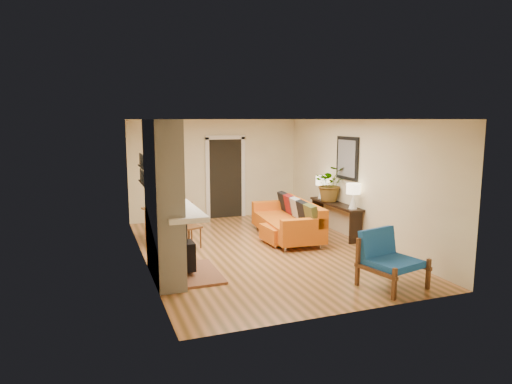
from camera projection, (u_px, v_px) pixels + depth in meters
room_shell at (245, 173)px, 11.63m from camera, size 6.50×6.50×6.50m
fireplace at (166, 204)px, 7.37m from camera, size 1.09×1.68×2.60m
sofa at (290, 220)px, 10.08m from camera, size 1.13×2.33×0.89m
ottoman at (282, 233)px, 9.64m from camera, size 0.80×0.80×0.38m
blue_chair at (387, 256)px, 7.17m from camera, size 1.01×0.99×0.88m
dining_table at (170, 215)px, 9.65m from camera, size 1.11×1.71×0.90m
console_table at (336, 209)px, 10.34m from camera, size 0.34×1.85×0.72m
lamp_near at (353, 193)px, 9.61m from camera, size 0.30×0.30×0.54m
lamp_far at (322, 184)px, 10.88m from camera, size 0.30×0.30×0.54m
houseplant at (331, 183)px, 10.47m from camera, size 0.91×0.85×0.83m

